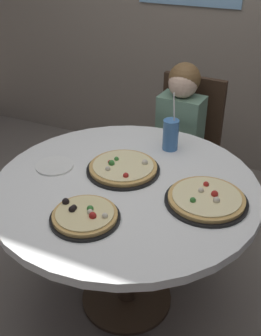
{
  "coord_description": "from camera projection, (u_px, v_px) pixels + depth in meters",
  "views": [
    {
      "loc": [
        0.66,
        -1.39,
        1.76
      ],
      "look_at": [
        0.0,
        0.05,
        0.8
      ],
      "focal_mm": 43.74,
      "sensor_mm": 36.0,
      "label": 1
    }
  ],
  "objects": [
    {
      "name": "plate_small",
      "position": [
        55.0,
        166.0,
        1.95
      ],
      "size": [
        0.18,
        0.18,
        0.01
      ],
      "primitive_type": "cylinder",
      "color": "white",
      "rests_on": "dining_table"
    },
    {
      "name": "pizza_pepperoni",
      "position": [
        206.0,
        199.0,
        1.7
      ],
      "size": [
        0.35,
        0.35,
        0.05
      ],
      "color": "black",
      "rests_on": "dining_table"
    },
    {
      "name": "diner_child",
      "position": [
        173.0,
        163.0,
        2.51
      ],
      "size": [
        0.28,
        0.42,
        1.08
      ],
      "color": "#3F4766",
      "rests_on": "ground_plane"
    },
    {
      "name": "pizza_veggie",
      "position": [
        123.0,
        168.0,
        1.91
      ],
      "size": [
        0.35,
        0.35,
        0.05
      ],
      "color": "black",
      "rests_on": "dining_table"
    },
    {
      "name": "soda_cup",
      "position": [
        171.0,
        135.0,
        2.07
      ],
      "size": [
        0.08,
        0.08,
        0.31
      ],
      "color": "#3F72B2",
      "rests_on": "dining_table"
    },
    {
      "name": "dining_table",
      "position": [
        126.0,
        201.0,
        1.89
      ],
      "size": [
        1.2,
        1.2,
        0.75
      ],
      "color": "white",
      "rests_on": "ground_plane"
    },
    {
      "name": "ground_plane",
      "position": [
        127.0,
        298.0,
        2.22
      ],
      "size": [
        8.0,
        8.0,
        0.0
      ],
      "primitive_type": "plane",
      "color": "slate"
    },
    {
      "name": "chair_wooden",
      "position": [
        185.0,
        144.0,
        2.63
      ],
      "size": [
        0.43,
        0.43,
        0.95
      ],
      "color": "#382619",
      "rests_on": "ground_plane"
    },
    {
      "name": "pizza_cheese",
      "position": [
        85.0,
        216.0,
        1.6
      ],
      "size": [
        0.28,
        0.28,
        0.05
      ],
      "color": "black",
      "rests_on": "dining_table"
    }
  ]
}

